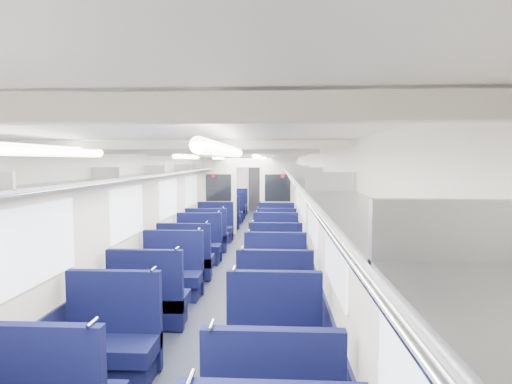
% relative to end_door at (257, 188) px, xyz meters
% --- Properties ---
extents(floor, '(2.80, 18.00, 0.01)m').
position_rel_end_door_xyz_m(floor, '(0.00, -8.94, -1.00)').
color(floor, black).
rests_on(floor, ground).
extents(ceiling, '(2.80, 18.00, 0.01)m').
position_rel_end_door_xyz_m(ceiling, '(0.00, -8.94, 1.35)').
color(ceiling, silver).
rests_on(ceiling, wall_left).
extents(wall_left, '(0.02, 18.00, 2.35)m').
position_rel_end_door_xyz_m(wall_left, '(-1.40, -8.94, 0.18)').
color(wall_left, beige).
rests_on(wall_left, floor).
extents(dado_left, '(0.03, 17.90, 0.70)m').
position_rel_end_door_xyz_m(dado_left, '(-1.39, -8.94, -0.65)').
color(dado_left, black).
rests_on(dado_left, floor).
extents(wall_right, '(0.02, 18.00, 2.35)m').
position_rel_end_door_xyz_m(wall_right, '(1.40, -8.94, 0.18)').
color(wall_right, beige).
rests_on(wall_right, floor).
extents(dado_right, '(0.03, 17.90, 0.70)m').
position_rel_end_door_xyz_m(dado_right, '(1.39, -8.94, -0.65)').
color(dado_right, black).
rests_on(dado_right, floor).
extents(wall_far, '(2.80, 0.02, 2.35)m').
position_rel_end_door_xyz_m(wall_far, '(0.00, 0.06, 0.18)').
color(wall_far, beige).
rests_on(wall_far, floor).
extents(luggage_rack_left, '(0.36, 17.40, 0.18)m').
position_rel_end_door_xyz_m(luggage_rack_left, '(-1.21, -8.94, 0.97)').
color(luggage_rack_left, '#B2B5BA').
rests_on(luggage_rack_left, wall_left).
extents(luggage_rack_right, '(0.36, 17.40, 0.18)m').
position_rel_end_door_xyz_m(luggage_rack_right, '(1.21, -8.94, 0.97)').
color(luggage_rack_right, '#B2B5BA').
rests_on(luggage_rack_right, wall_right).
extents(windows, '(2.78, 15.60, 0.75)m').
position_rel_end_door_xyz_m(windows, '(0.00, -9.40, 0.42)').
color(windows, white).
rests_on(windows, wall_left).
extents(ceiling_fittings, '(2.70, 16.06, 0.11)m').
position_rel_end_door_xyz_m(ceiling_fittings, '(0.00, -9.20, 1.29)').
color(ceiling_fittings, beige).
rests_on(ceiling_fittings, ceiling).
extents(end_door, '(0.75, 0.06, 2.00)m').
position_rel_end_door_xyz_m(end_door, '(0.00, 0.00, 0.00)').
color(end_door, black).
rests_on(end_door, floor).
extents(bulkhead, '(2.80, 0.10, 2.35)m').
position_rel_end_door_xyz_m(bulkhead, '(-0.00, -5.75, 0.23)').
color(bulkhead, beige).
rests_on(bulkhead, floor).
extents(seat_6, '(0.98, 0.54, 1.10)m').
position_rel_end_door_xyz_m(seat_6, '(-0.83, -13.88, -0.66)').
color(seat_6, '#0B0F39').
rests_on(seat_6, floor).
extents(seat_7, '(0.98, 0.54, 1.10)m').
position_rel_end_door_xyz_m(seat_7, '(0.83, -13.82, -0.66)').
color(seat_7, '#0B0F39').
rests_on(seat_7, floor).
extents(seat_8, '(0.98, 0.54, 1.10)m').
position_rel_end_door_xyz_m(seat_8, '(-0.83, -12.62, -0.66)').
color(seat_8, '#0B0F39').
rests_on(seat_8, floor).
extents(seat_9, '(0.98, 0.54, 1.10)m').
position_rel_end_door_xyz_m(seat_9, '(0.83, -12.55, -0.66)').
color(seat_9, '#0B0F39').
rests_on(seat_9, floor).
extents(seat_10, '(0.98, 0.54, 1.10)m').
position_rel_end_door_xyz_m(seat_10, '(-0.83, -11.44, -0.66)').
color(seat_10, '#0B0F39').
rests_on(seat_10, floor).
extents(seat_11, '(0.98, 0.54, 1.10)m').
position_rel_end_door_xyz_m(seat_11, '(0.83, -11.54, -0.66)').
color(seat_11, '#0B0F39').
rests_on(seat_11, floor).
extents(seat_12, '(0.98, 0.54, 1.10)m').
position_rel_end_door_xyz_m(seat_12, '(-0.83, -10.43, -0.66)').
color(seat_12, '#0B0F39').
rests_on(seat_12, floor).
extents(seat_13, '(0.98, 0.54, 1.10)m').
position_rel_end_door_xyz_m(seat_13, '(0.83, -10.27, -0.66)').
color(seat_13, '#0B0F39').
rests_on(seat_13, floor).
extents(seat_14, '(0.98, 0.54, 1.10)m').
position_rel_end_door_xyz_m(seat_14, '(-0.83, -9.20, -0.66)').
color(seat_14, '#0B0F39').
rests_on(seat_14, floor).
extents(seat_15, '(0.98, 0.54, 1.10)m').
position_rel_end_door_xyz_m(seat_15, '(0.83, -9.06, -0.66)').
color(seat_15, '#0B0F39').
rests_on(seat_15, floor).
extents(seat_16, '(0.98, 0.54, 1.10)m').
position_rel_end_door_xyz_m(seat_16, '(-0.83, -8.11, -0.66)').
color(seat_16, '#0B0F39').
rests_on(seat_16, floor).
extents(seat_17, '(0.98, 0.54, 1.10)m').
position_rel_end_door_xyz_m(seat_17, '(0.83, -8.00, -0.66)').
color(seat_17, '#0B0F39').
rests_on(seat_17, floor).
extents(seat_18, '(0.98, 0.54, 1.10)m').
position_rel_end_door_xyz_m(seat_18, '(-0.83, -6.85, -0.66)').
color(seat_18, '#0B0F39').
rests_on(seat_18, floor).
extents(seat_19, '(0.98, 0.54, 1.10)m').
position_rel_end_door_xyz_m(seat_19, '(0.83, -6.99, -0.66)').
color(seat_19, '#0B0F39').
rests_on(seat_19, floor).
extents(seat_20, '(0.98, 0.54, 1.10)m').
position_rel_end_door_xyz_m(seat_20, '(-0.83, -4.80, -0.66)').
color(seat_20, '#0B0F39').
rests_on(seat_20, floor).
extents(seat_21, '(0.98, 0.54, 1.10)m').
position_rel_end_door_xyz_m(seat_21, '(0.83, -4.87, -0.66)').
color(seat_21, '#0B0F39').
rests_on(seat_21, floor).
extents(seat_22, '(0.98, 0.54, 1.10)m').
position_rel_end_door_xyz_m(seat_22, '(-0.83, -3.59, -0.66)').
color(seat_22, '#0B0F39').
rests_on(seat_22, floor).
extents(seat_23, '(0.98, 0.54, 1.10)m').
position_rel_end_door_xyz_m(seat_23, '(0.83, -3.72, -0.66)').
color(seat_23, '#0B0F39').
rests_on(seat_23, floor).
extents(seat_24, '(0.98, 0.54, 1.10)m').
position_rel_end_door_xyz_m(seat_24, '(-0.83, -2.55, -0.66)').
color(seat_24, '#0B0F39').
rests_on(seat_24, floor).
extents(seat_25, '(0.98, 0.54, 1.10)m').
position_rel_end_door_xyz_m(seat_25, '(0.83, -2.62, -0.66)').
color(seat_25, '#0B0F39').
rests_on(seat_25, floor).
extents(seat_26, '(0.98, 0.54, 1.10)m').
position_rel_end_door_xyz_m(seat_26, '(-0.83, -1.46, -0.66)').
color(seat_26, '#0B0F39').
rests_on(seat_26, floor).
extents(seat_27, '(0.98, 0.54, 1.10)m').
position_rel_end_door_xyz_m(seat_27, '(0.83, -1.37, -0.66)').
color(seat_27, '#0B0F39').
rests_on(seat_27, floor).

